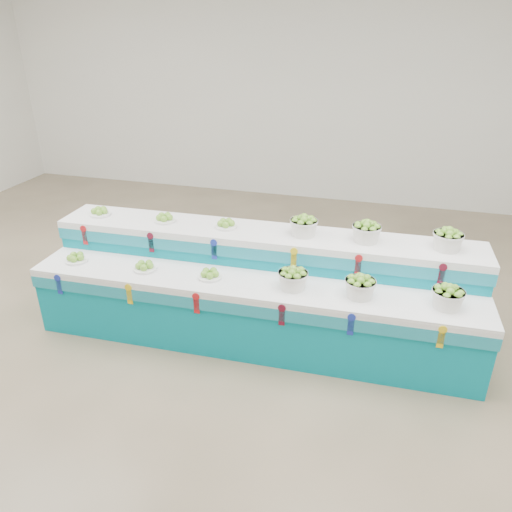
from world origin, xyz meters
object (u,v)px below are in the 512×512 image
display_stand (256,288)px  basket_lower_left (293,278)px  plate_upper_mid (165,217)px  basket_upper_right (448,239)px

display_stand → basket_lower_left: (0.42, -0.26, 0.31)m
plate_upper_mid → basket_upper_right: (2.79, 0.07, 0.05)m
basket_lower_left → plate_upper_mid: 1.58m
plate_upper_mid → basket_upper_right: bearing=1.5°
display_stand → basket_upper_right: 1.86m
display_stand → basket_lower_left: 0.58m
plate_upper_mid → basket_upper_right: basket_upper_right is taller
basket_lower_left → basket_upper_right: size_ratio=1.00×
basket_lower_left → basket_upper_right: bearing=23.5°
basket_lower_left → display_stand: bearing=148.4°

